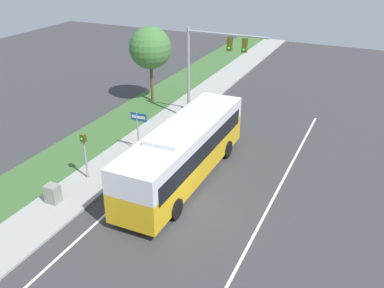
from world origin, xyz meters
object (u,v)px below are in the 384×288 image
at_px(signal_gantry, 210,59).
at_px(pedestrian_signal, 84,149).
at_px(bus, 184,149).
at_px(street_sign, 138,125).
at_px(utility_cabinet, 53,194).

relative_size(signal_gantry, pedestrian_signal, 2.44).
height_order(bus, pedestrian_signal, bus).
xyz_separation_m(pedestrian_signal, street_sign, (0.96, 4.08, 0.01)).
bearing_deg(street_sign, pedestrian_signal, -103.26).
bearing_deg(signal_gantry, pedestrian_signal, -106.82).
bearing_deg(bus, pedestrian_signal, -154.80).
bearing_deg(street_sign, bus, -23.59).
distance_m(street_sign, utility_cabinet, 7.02).
relative_size(bus, street_sign, 4.13).
distance_m(signal_gantry, street_sign, 7.23).
xyz_separation_m(bus, utility_cabinet, (-5.02, -5.08, -1.28)).
height_order(pedestrian_signal, utility_cabinet, pedestrian_signal).
height_order(pedestrian_signal, street_sign, pedestrian_signal).
bearing_deg(utility_cabinet, bus, 45.35).
bearing_deg(bus, street_sign, 156.41).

